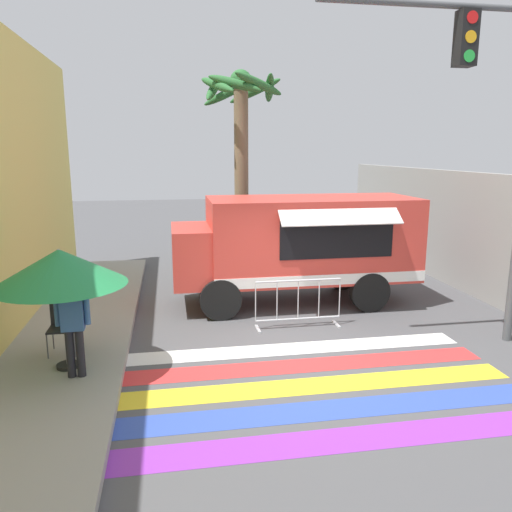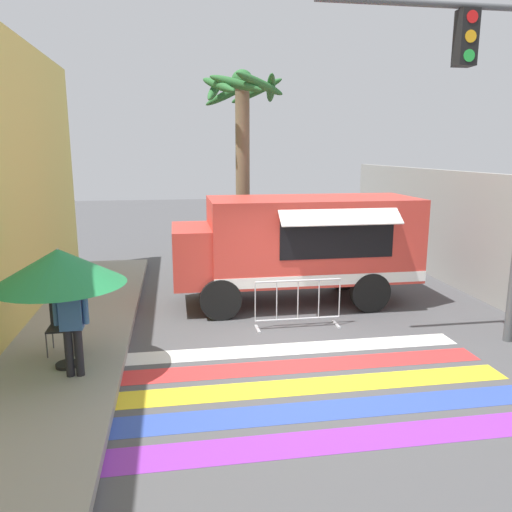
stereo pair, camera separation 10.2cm
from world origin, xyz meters
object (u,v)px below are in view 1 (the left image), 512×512
at_px(traffic_signal_pole, 492,110).
at_px(folding_chair, 63,323).
at_px(patio_umbrella, 60,268).
at_px(barricade_front, 298,304).
at_px(palm_tree, 241,136).
at_px(food_truck, 293,242).
at_px(vendor_person, 73,320).

height_order(traffic_signal_pole, folding_chair, traffic_signal_pole).
xyz_separation_m(patio_umbrella, barricade_front, (4.31, 1.59, -1.33)).
relative_size(patio_umbrella, palm_tree, 0.36).
relative_size(food_truck, barricade_front, 3.14).
relative_size(patio_umbrella, vendor_person, 1.26).
bearing_deg(food_truck, patio_umbrella, -144.40).
relative_size(barricade_front, palm_tree, 0.31).
height_order(food_truck, palm_tree, palm_tree).
bearing_deg(traffic_signal_pole, vendor_person, -175.55).
distance_m(traffic_signal_pole, vendor_person, 7.90).
relative_size(food_truck, patio_umbrella, 2.76).
relative_size(food_truck, palm_tree, 0.99).
bearing_deg(barricade_front, folding_chair, -169.21).
bearing_deg(vendor_person, patio_umbrella, 108.78).
relative_size(food_truck, vendor_person, 3.47).
xyz_separation_m(traffic_signal_pole, palm_tree, (-3.60, 6.01, -0.31)).
height_order(food_truck, barricade_front, food_truck).
bearing_deg(patio_umbrella, traffic_signal_pole, 1.42).
xyz_separation_m(vendor_person, barricade_front, (4.10, 1.96, -0.58)).
distance_m(vendor_person, palm_tree, 8.03).
distance_m(traffic_signal_pole, patio_umbrella, 7.79).
relative_size(vendor_person, palm_tree, 0.28).
bearing_deg(palm_tree, patio_umbrella, -121.41).
relative_size(traffic_signal_pole, folding_chair, 7.31).
relative_size(folding_chair, palm_tree, 0.15).
relative_size(folding_chair, barricade_front, 0.48).
bearing_deg(barricade_front, palm_tree, 96.55).
xyz_separation_m(folding_chair, palm_tree, (3.96, 5.45, 3.36)).
bearing_deg(traffic_signal_pole, folding_chair, 175.83).
xyz_separation_m(food_truck, vendor_person, (-4.41, -3.68, -0.42)).
bearing_deg(barricade_front, traffic_signal_pole, -24.60).
bearing_deg(barricade_front, food_truck, 79.91).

